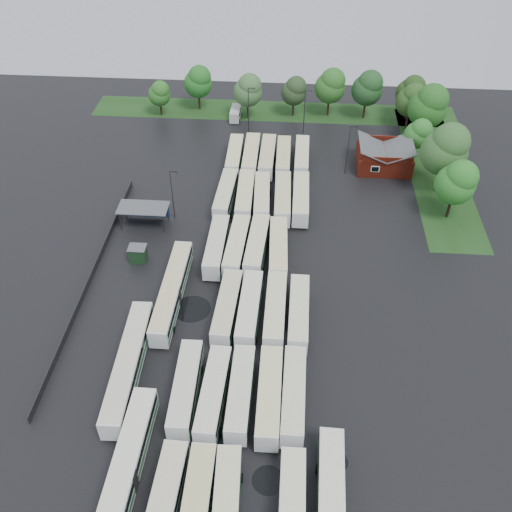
{
  "coord_description": "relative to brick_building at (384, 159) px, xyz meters",
  "views": [
    {
      "loc": [
        6.75,
        -52.55,
        57.72
      ],
      "look_at": [
        2.0,
        12.0,
        2.5
      ],
      "focal_mm": 40.0,
      "sensor_mm": 36.0,
      "label": 1
    }
  ],
  "objects": [
    {
      "name": "grass_strip_east",
      "position": [
        10.0,
        0.03,
        -1.86
      ],
      "size": [
        10.0,
        50.0,
        0.01
      ],
      "primitive_type": "cube",
      "color": "#1A3F14",
      "rests_on": "ground"
    },
    {
      "name": "lamp_post_back_w",
      "position": [
        -26.52,
        11.61,
        3.93
      ],
      "size": [
        1.54,
        0.3,
        9.98
      ],
      "color": "#2D2D30",
      "rests_on": "ground"
    },
    {
      "name": "bus_r1c1",
      "position": [
        -25.22,
        -55.35,
        0.03
      ],
      "size": [
        3.08,
        12.5,
        3.46
      ],
      "rotation": [
        0.0,
        0.0,
        -0.04
      ],
      "color": "white",
      "rests_on": "ground"
    },
    {
      "name": "ground",
      "position": [
        -24.0,
        -42.77,
        -1.87
      ],
      "size": [
        160.0,
        160.0,
        0.0
      ],
      "primitive_type": "plane",
      "color": "black",
      "rests_on": "ground"
    },
    {
      "name": "lamp_post_ne",
      "position": [
        -7.14,
        -2.67,
        3.9
      ],
      "size": [
        1.53,
        0.3,
        9.92
      ],
      "color": "#2D2D30",
      "rests_on": "ground"
    },
    {
      "name": "artic_bus_west_c",
      "position": [
        -36.19,
        -51.97,
        0.1
      ],
      "size": [
        3.23,
        19.18,
        3.55
      ],
      "rotation": [
        0.0,
        0.0,
        0.03
      ],
      "color": "white",
      "rests_on": "ground"
    },
    {
      "name": "bus_r5c1",
      "position": [
        -25.11,
        -0.97,
        0.1
      ],
      "size": [
        2.79,
        12.85,
        3.57
      ],
      "rotation": [
        0.0,
        0.0,
        0.0
      ],
      "color": "white",
      "rests_on": "ground"
    },
    {
      "name": "puddle_2",
      "position": [
        -30.35,
        -39.97,
        -1.86
      ],
      "size": [
        5.28,
        5.28,
        0.01
      ],
      "primitive_type": "cylinder",
      "color": "black",
      "rests_on": "ground"
    },
    {
      "name": "tree_north_2",
      "position": [
        -27.22,
        18.28,
        4.64
      ],
      "size": [
        6.11,
        6.11,
        10.12
      ],
      "color": "#3B261A",
      "rests_on": "ground"
    },
    {
      "name": "tree_east_4",
      "position": [
        6.52,
        16.06,
        4.59
      ],
      "size": [
        6.06,
        6.06,
        10.04
      ],
      "color": "black",
      "rests_on": "ground"
    },
    {
      "name": "bus_r1c4",
      "position": [
        -15.8,
        -54.84,
        0.05
      ],
      "size": [
        2.82,
        12.57,
        3.49
      ],
      "rotation": [
        0.0,
        0.0,
        -0.01
      ],
      "color": "white",
      "rests_on": "ground"
    },
    {
      "name": "minibus",
      "position": [
        -30.01,
        17.8,
        -0.54
      ],
      "size": [
        2.16,
        5.52,
        2.39
      ],
      "rotation": [
        0.0,
        0.0,
        -0.02
      ],
      "color": "silver",
      "rests_on": "ground"
    },
    {
      "name": "lamp_post_nw",
      "position": [
        -36.56,
        -18.82,
        3.53
      ],
      "size": [
        1.43,
        0.28,
        9.29
      ],
      "color": "#2D2D30",
      "rests_on": "ground"
    },
    {
      "name": "bus_r1c3",
      "position": [
        -18.63,
        -55.23,
        0.1
      ],
      "size": [
        2.79,
        12.83,
        3.57
      ],
      "rotation": [
        0.0,
        0.0,
        0.0
      ],
      "color": "white",
      "rests_on": "ground"
    },
    {
      "name": "bus_r0c2",
      "position": [
        -22.17,
        -68.75,
        0.0
      ],
      "size": [
        3.18,
        12.32,
        3.4
      ],
      "rotation": [
        0.0,
        0.0,
        0.05
      ],
      "color": "white",
      "rests_on": "ground"
    },
    {
      "name": "tree_north_6",
      "position": [
        7.01,
        20.52,
        4.48
      ],
      "size": [
        5.98,
        5.96,
        9.88
      ],
      "color": "black",
      "rests_on": "ground"
    },
    {
      "name": "tree_north_4",
      "position": [
        -9.88,
        20.8,
        5.07
      ],
      "size": [
        6.51,
        6.51,
        10.78
      ],
      "color": "#38251A",
      "rests_on": "ground"
    },
    {
      "name": "tree_east_1",
      "position": [
        8.84,
        -7.45,
        6.78
      ],
      "size": [
        8.11,
        8.11,
        13.44
      ],
      "color": "#332316",
      "rests_on": "ground"
    },
    {
      "name": "bus_r2c4",
      "position": [
        -15.42,
        -41.53,
        0.04
      ],
      "size": [
        2.78,
        12.5,
        3.47
      ],
      "rotation": [
        0.0,
        0.0,
        -0.01
      ],
      "color": "white",
      "rests_on": "ground"
    },
    {
      "name": "bus_r2c3",
      "position": [
        -18.61,
        -41.27,
        0.09
      ],
      "size": [
        2.77,
        12.77,
        3.55
      ],
      "rotation": [
        0.0,
        0.0,
        -0.0
      ],
      "color": "white",
      "rests_on": "ground"
    },
    {
      "name": "bus_r2c1",
      "position": [
        -25.18,
        -41.24,
        0.06
      ],
      "size": [
        3.19,
        12.67,
        3.5
      ],
      "rotation": [
        0.0,
        0.0,
        -0.04
      ],
      "color": "white",
      "rests_on": "ground"
    },
    {
      "name": "bus_r0c4",
      "position": [
        -15.65,
        -68.72,
        0.04
      ],
      "size": [
        2.68,
        12.48,
        3.47
      ],
      "rotation": [
        0.0,
        0.0,
        0.0
      ],
      "color": "white",
      "rests_on": "ground"
    },
    {
      "name": "puddle_0",
      "position": [
        -23.76,
        -61.91,
        -1.86
      ],
      "size": [
        4.98,
        4.98,
        0.01
      ],
      "primitive_type": "cylinder",
      "color": "black",
      "rests_on": "ground"
    },
    {
      "name": "utility_hut",
      "position": [
        -40.2,
        -30.17,
        -0.55
      ],
      "size": [
        2.7,
        2.2,
        2.62
      ],
      "color": "black",
      "rests_on": "ground"
    },
    {
      "name": "puddle_3",
      "position": [
        -17.7,
        -45.78,
        -1.86
      ],
      "size": [
        4.93,
        4.93,
        0.01
      ],
      "primitive_type": "cylinder",
      "color": "black",
      "rests_on": "ground"
    },
    {
      "name": "bus_r3c1",
      "position": [
        -25.16,
        -28.0,
        0.07
      ],
      "size": [
        3.25,
        12.73,
        3.51
      ],
      "rotation": [
        0.0,
        0.0,
        -0.05
      ],
      "color": "white",
      "rests_on": "ground"
    },
    {
      "name": "puddle_4",
      "position": [
        -10.88,
        -61.93,
        -1.86
      ],
      "size": [
        2.65,
        2.65,
        0.01
      ],
      "primitive_type": "cylinder",
      "color": "black",
      "rests_on": "ground"
    },
    {
      "name": "bus_r0c1",
      "position": [
        -25.13,
        -69.03,
        0.07
      ],
      "size": [
        2.79,
        12.67,
        3.52
      ],
      "rotation": [
        0.0,
        0.0,
        0.01
      ],
      "color": "white",
      "rests_on": "ground"
    },
    {
      "name": "bus_r0c0",
      "position": [
        -28.37,
        -68.92,
        0.07
      ],
      "size": [
        3.06,
        12.69,
        3.51
      ],
      "rotation": [
        0.0,
        0.0,
        -0.03
      ],
      "color": "white",
      "rests_on": "ground"
    },
    {
      "name": "bus_r5c0",
      "position": [
        -28.28,
        -0.99,
        -0.0
      ],
      "size": [
        2.77,
        12.22,
        3.39
      ],
      "rotation": [
        0.0,
        0.0,
        0.01
      ],
      "color": "white",
      "rests_on": "ground"
    },
    {
      "name": "bus_r4c2",
      "position": [
        -22.17,
        -14.57,
        0.02
      ],
      "size": [
        3.19,
        12.42,
        3.43
      ],
      "rotation": [
        0.0,
        0.0,
        0.05
      ],
      "color": "white",
      "rests_on": "ground"
    },
    {
      "name": "tree_north_3",
      "position": [
        -17.5,
        20.21,
        3.93
      ],
      "size": [
        5.44,
        5.44,
        9.01
      ],
      "color": "#35261C",
      "rests_on": "ground"
    },
    {
      "name": "tree_east_2",
      "position": [
        6.38,
        3.83,
        3.57
      ],
      "size": [
        5.12,
        5.1,
        8.45
      ],
      "color": "black",
      "rests_on": "ground"
    },
    {
      "name": "tree_east_0",
      "position": [
        9.53,
        -15.33,
        5.24
      ],
      "size": [
        6.67,
        6.67,
        11.04
      ],
      "color": "black",
      "rests_on": "ground"
    },
    {
      "name": "bus_r2c2",
      "position": [
        -22.13,
        -41.28,
        0.07
      ],
      "size": [
        2.99,
        12.71,
        3.52
      ],
      "rotation": [
        0.0,
        0.0,
        -0.02
      ],
      "color": "white",
      "rests_on": "ground"
    },
    {
      "name": "west_fence",
      "position": [
        -46.2,
        -34.77,
        -1.27
      ],
      "size": [
        0.1,
        50.0,
        1.2
      ],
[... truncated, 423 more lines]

